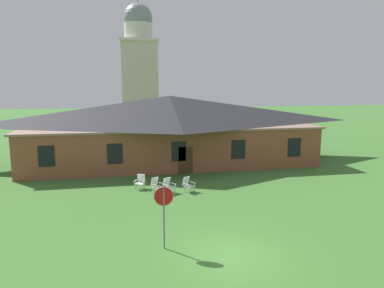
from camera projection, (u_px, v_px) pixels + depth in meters
The scene contains 8 objects.
ground_plane at pixel (230, 256), 13.72m from camera, with size 200.00×200.00×0.00m, color #3D702D.
brick_building at pixel (170, 128), 30.96m from camera, with size 24.69×10.40×5.84m.
dome_tower at pixel (139, 73), 47.82m from camera, with size 5.18×5.18×18.59m.
stop_sign at pixel (164, 205), 14.04m from camera, with size 0.80×0.12×2.64m.
lawn_chair_by_porch at pixel (140, 181), 22.63m from camera, with size 0.78×0.83×0.96m.
lawn_chair_near_door at pixel (156, 185), 21.86m from camera, with size 0.84×0.87×0.96m.
lawn_chair_left_end at pixel (168, 185), 21.76m from camera, with size 0.83×0.86×0.96m.
lawn_chair_middle at pixel (188, 184), 21.99m from camera, with size 0.85×0.87×0.96m.
Camera 1 is at (-3.95, -12.28, 6.62)m, focal length 32.40 mm.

